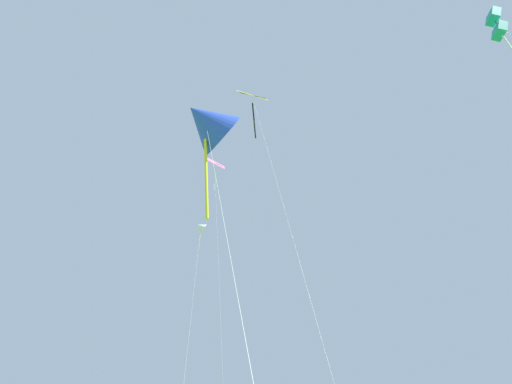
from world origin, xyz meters
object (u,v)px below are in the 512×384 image
object	(u,v)px
kite_teal_box	(498,26)
kite_pink_low	(215,171)
kite_yellow_diamond	(254,105)
kite_white_distant	(201,227)
kite_blue_delta	(207,123)

from	to	relation	value
kite_teal_box	kite_pink_low	distance (m)	29.67
kite_yellow_diamond	kite_pink_low	size ratio (longest dim) A/B	0.79
kite_white_distant	kite_pink_low	xyz separation A→B (m)	(0.99, -0.43, 6.49)
kite_white_distant	kite_yellow_diamond	bearing A→B (deg)	-84.47
kite_blue_delta	kite_teal_box	bearing A→B (deg)	-2.97
kite_teal_box	kite_white_distant	size ratio (longest dim) A/B	0.98
kite_teal_box	kite_blue_delta	distance (m)	15.87
kite_teal_box	kite_pink_low	bearing A→B (deg)	112.10
kite_yellow_diamond	kite_pink_low	bearing A→B (deg)	92.31
kite_teal_box	kite_pink_low	world-z (taller)	kite_pink_low
kite_white_distant	kite_blue_delta	bearing A→B (deg)	-94.13
kite_blue_delta	kite_pink_low	size ratio (longest dim) A/B	0.44
kite_white_distant	kite_blue_delta	xyz separation A→B (m)	(-1.90, -26.37, -8.75)
kite_blue_delta	kite_pink_low	distance (m)	30.22
kite_yellow_diamond	kite_blue_delta	xyz separation A→B (m)	(-3.58, -9.11, -9.61)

